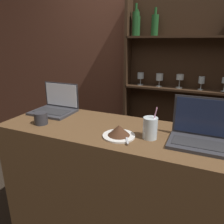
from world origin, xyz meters
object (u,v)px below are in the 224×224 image
(cake_plate, at_px, (119,132))
(coffee_cup, at_px, (41,118))
(laptop_near, at_px, (56,106))
(laptop_far, at_px, (199,133))
(water_glass, at_px, (150,128))

(cake_plate, height_order, coffee_cup, coffee_cup)
(laptop_near, xyz_separation_m, laptop_far, (1.06, -0.14, 0.01))
(laptop_near, bearing_deg, water_glass, -13.04)
(laptop_far, bearing_deg, water_glass, -169.19)
(cake_plate, height_order, water_glass, water_glass)
(laptop_near, relative_size, laptop_far, 1.01)
(cake_plate, xyz_separation_m, water_glass, (0.17, 0.05, 0.03))
(water_glass, relative_size, coffee_cup, 2.15)
(water_glass, height_order, coffee_cup, water_glass)
(cake_plate, relative_size, coffee_cup, 2.17)
(cake_plate, bearing_deg, laptop_far, 13.23)
(water_glass, bearing_deg, laptop_far, 10.81)
(laptop_far, distance_m, water_glass, 0.26)
(laptop_near, height_order, water_glass, laptop_near)
(laptop_near, xyz_separation_m, water_glass, (0.80, -0.18, 0.02))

